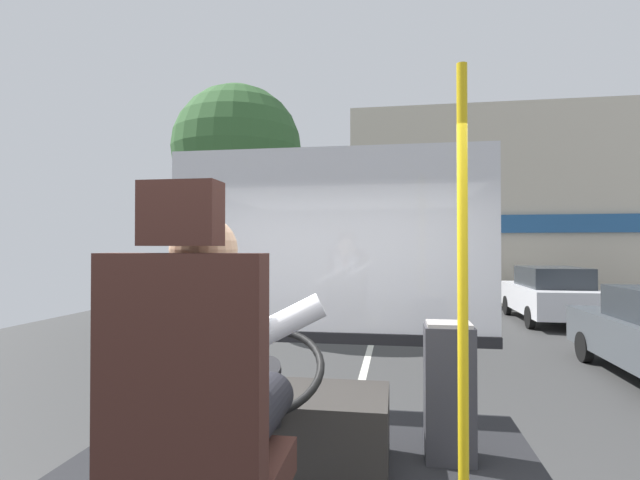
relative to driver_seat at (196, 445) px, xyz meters
The scene contains 12 objects.
ground 9.50m from the driver_seat, 89.51° to the left, with size 18.00×44.00×0.06m.
driver_seat is the anchor object (origin of this frame).
bus_driver 0.22m from the driver_seat, 90.00° to the left, with size 0.71×0.60×0.77m.
steering_console 1.25m from the driver_seat, 90.00° to the left, with size 1.10×0.99×0.79m.
handrail_pole 1.17m from the driver_seat, 38.61° to the left, with size 0.04×0.04×1.95m.
fare_box 1.69m from the driver_seat, 58.16° to the left, with size 0.27×0.23×0.77m.
windshield_panel 2.26m from the driver_seat, 87.94° to the left, with size 2.50×0.08×1.48m.
street_tree 10.58m from the driver_seat, 108.23° to the left, with size 3.09×3.09×5.87m.
shop_building 18.35m from the driver_seat, 75.17° to the left, with size 11.35×4.46×6.91m.
parked_car_white 13.00m from the driver_seat, 69.19° to the left, with size 1.76×3.93×1.46m.
parked_car_red 18.07m from the driver_seat, 74.61° to the left, with size 1.88×3.88×1.20m.
parked_car_silver 23.64m from the driver_seat, 77.62° to the left, with size 1.82×4.26×1.36m.
Camera 1 is at (0.51, -1.95, 1.99)m, focal length 26.90 mm.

